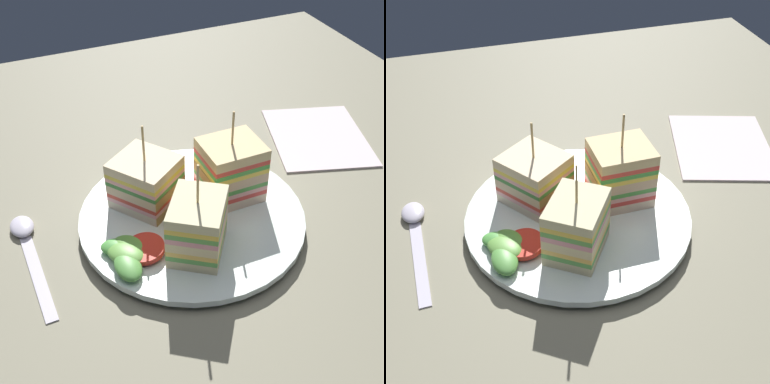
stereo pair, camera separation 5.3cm
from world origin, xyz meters
The scene contains 9 objects.
ground_plane centered at (0.00, 0.00, -0.90)cm, with size 97.32×91.70×1.80cm, color gray.
plate centered at (0.00, 0.00, 0.79)cm, with size 24.29×24.29×1.31cm.
sandwich_wedge_0 centered at (-3.75, -3.73, 4.11)cm, with size 8.59×8.48×9.83cm.
sandwich_wedge_1 centered at (5.04, -1.61, 4.35)cm, with size 8.06×7.70×10.39cm.
sandwich_wedge_2 centered at (-1.35, 5.12, 4.69)cm, with size 5.62×6.44×10.69cm.
chip_pile centered at (0.13, 0.57, 2.32)cm, with size 6.58×7.26×2.09cm.
salad_garnish centered at (3.56, -8.23, 1.95)cm, with size 6.81×6.46×1.50cm.
spoon centered at (-4.01, -17.12, 0.39)cm, with size 15.16×2.59×1.00cm.
napkin centered at (-8.69, 22.16, 0.25)cm, with size 14.80×12.19×0.50cm, color silver.
Camera 1 is at (39.05, -16.98, 39.08)cm, focal length 49.40 mm.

